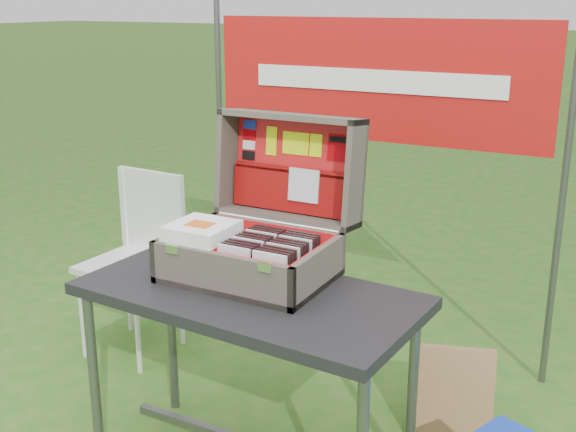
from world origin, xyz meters
The scene contains 86 objects.
table centered at (0.03, -0.08, 0.36)m, with size 1.15×0.57×0.72m, color black, non-canonical shape.
table_top centered at (0.03, -0.08, 0.70)m, with size 1.15×0.57×0.04m, color black.
table_leg_fl centered at (-0.48, -0.31, 0.34)m, with size 0.04×0.04×0.68m, color #59595B.
table_leg_bl centered at (-0.48, 0.15, 0.34)m, with size 0.04×0.04×0.68m, color #59595B.
table_leg_br centered at (0.55, 0.15, 0.34)m, with size 0.04×0.04×0.68m, color #59595B.
suitcase centered at (-0.02, 0.08, 0.98)m, with size 0.55×0.56×0.53m, color brown, non-canonical shape.
suitcase_base_bottom centered at (-0.02, 0.02, 0.73)m, with size 0.55×0.40×0.02m, color brown.
suitcase_base_wall_front centered at (-0.02, -0.17, 0.79)m, with size 0.55×0.02×0.15m, color brown.
suitcase_base_wall_back centered at (-0.02, 0.20, 0.79)m, with size 0.55×0.02×0.15m, color brown.
suitcase_base_wall_left centered at (-0.29, 0.02, 0.79)m, with size 0.02×0.40×0.15m, color brown.
suitcase_base_wall_right centered at (0.24, 0.02, 0.79)m, with size 0.02×0.40×0.15m, color brown.
suitcase_liner_floor centered at (-0.02, 0.02, 0.74)m, with size 0.51×0.35×0.01m, color red.
suitcase_latch_left centered at (-0.20, -0.18, 0.86)m, with size 0.05×0.01×0.03m, color silver.
suitcase_latch_right centered at (0.16, -0.18, 0.86)m, with size 0.05×0.01×0.03m, color silver.
suitcase_hinge centered at (-0.02, 0.21, 0.87)m, with size 0.02×0.02×0.50m, color silver.
suitcase_lid_back centered at (-0.02, 0.37, 1.05)m, with size 0.55×0.40×0.02m, color brown.
suitcase_lid_rim_far centered at (-0.02, 0.33, 1.24)m, with size 0.55×0.02×0.15m, color brown.
suitcase_lid_rim_near centered at (-0.02, 0.29, 0.87)m, with size 0.55×0.02×0.15m, color brown.
suitcase_lid_rim_left centered at (-0.29, 0.31, 1.06)m, with size 0.02×0.40×0.15m, color brown.
suitcase_lid_rim_right centered at (0.24, 0.31, 1.06)m, with size 0.02×0.40×0.15m, color brown.
suitcase_lid_liner centered at (-0.02, 0.36, 1.05)m, with size 0.51×0.35×0.01m, color red.
suitcase_liner_wall_front centered at (-0.02, -0.16, 0.80)m, with size 0.51×0.01×0.13m, color red.
suitcase_liner_wall_back centered at (-0.02, 0.19, 0.80)m, with size 0.51×0.01×0.13m, color red.
suitcase_liner_wall_left centered at (-0.27, 0.02, 0.80)m, with size 0.01×0.35×0.13m, color red.
suitcase_liner_wall_right centered at (0.23, 0.02, 0.80)m, with size 0.01×0.35×0.13m, color red.
suitcase_lid_pocket centered at (-0.02, 0.33, 0.96)m, with size 0.49×0.16×0.03m, color maroon.
suitcase_pocket_edge centered at (-0.02, 0.33, 1.04)m, with size 0.48×0.02×0.02m, color maroon.
suitcase_pocket_cd centered at (0.04, 0.32, 0.99)m, with size 0.12×0.12×0.01m, color silver.
lid_sticker_cc_a centered at (-0.22, 0.37, 1.19)m, with size 0.05×0.03×0.00m, color #1933B2.
lid_sticker_cc_b centered at (-0.22, 0.36, 1.15)m, with size 0.05×0.03×0.00m, color #AA0008.
lid_sticker_cc_c centered at (-0.22, 0.36, 1.11)m, with size 0.05×0.03×0.00m, color white.
lid_sticker_cc_d centered at (-0.22, 0.36, 1.07)m, with size 0.05×0.03×0.00m, color black.
lid_card_neon_tall centered at (-0.13, 0.36, 1.14)m, with size 0.04×0.11×0.00m, color #CEE70C.
lid_card_neon_main centered at (-0.02, 0.36, 1.14)m, with size 0.11×0.08×0.00m, color #CEE70C.
lid_card_neon_small centered at (0.06, 0.36, 1.14)m, with size 0.05×0.08×0.00m, color #CEE70C.
lid_sticker_band centered at (0.16, 0.36, 1.14)m, with size 0.10×0.10×0.00m, color #AA0008.
lid_sticker_band_bar centered at (0.16, 0.37, 1.17)m, with size 0.09×0.02×0.00m, color black.
cd_left_0 centered at (0.01, -0.13, 0.82)m, with size 0.12×0.01×0.14m, color silver.
cd_left_1 centered at (0.01, -0.11, 0.82)m, with size 0.12×0.01×0.14m, color black.
cd_left_2 centered at (0.01, -0.09, 0.82)m, with size 0.12×0.01×0.14m, color black.
cd_left_3 centered at (0.01, -0.07, 0.82)m, with size 0.12×0.01×0.14m, color black.
cd_left_4 centered at (0.01, -0.05, 0.82)m, with size 0.12×0.01×0.14m, color silver.
cd_left_5 centered at (0.01, -0.03, 0.82)m, with size 0.12×0.01×0.14m, color black.
cd_left_6 centered at (0.01, 0.00, 0.82)m, with size 0.12×0.01×0.14m, color black.
cd_left_7 centered at (0.01, 0.02, 0.82)m, with size 0.12×0.01×0.14m, color black.
cd_left_8 centered at (0.01, 0.04, 0.82)m, with size 0.12×0.01×0.14m, color silver.
cd_left_9 centered at (0.01, 0.06, 0.82)m, with size 0.12×0.01×0.14m, color black.
cd_left_10 centered at (0.01, 0.08, 0.82)m, with size 0.12×0.01×0.14m, color black.
cd_left_11 centered at (0.01, 0.11, 0.82)m, with size 0.12×0.01×0.14m, color black.
cd_right_0 centered at (0.15, -0.13, 0.82)m, with size 0.12×0.01×0.14m, color silver.
cd_right_1 centered at (0.15, -0.11, 0.82)m, with size 0.12×0.01×0.14m, color black.
cd_right_2 centered at (0.15, -0.09, 0.82)m, with size 0.12×0.01×0.14m, color black.
cd_right_3 centered at (0.15, -0.07, 0.82)m, with size 0.12×0.01×0.14m, color black.
cd_right_4 centered at (0.15, -0.05, 0.82)m, with size 0.12×0.01×0.14m, color silver.
cd_right_5 centered at (0.15, -0.03, 0.82)m, with size 0.12×0.01×0.14m, color black.
cd_right_6 centered at (0.15, 0.00, 0.82)m, with size 0.12×0.01×0.14m, color black.
cd_right_7 centered at (0.15, 0.02, 0.82)m, with size 0.12×0.01×0.14m, color black.
cd_right_8 centered at (0.15, 0.04, 0.82)m, with size 0.12×0.01×0.14m, color silver.
cd_right_9 centered at (0.15, 0.06, 0.82)m, with size 0.12×0.01×0.14m, color black.
cd_right_10 centered at (0.15, 0.08, 0.82)m, with size 0.12×0.01×0.14m, color black.
cd_right_11 centered at (0.15, 0.11, 0.82)m, with size 0.12×0.01×0.14m, color black.
songbook_0 centered at (-0.17, -0.06, 0.87)m, with size 0.21×0.21×0.01m, color white.
songbook_1 centered at (-0.17, -0.06, 0.87)m, with size 0.21×0.21×0.01m, color white.
songbook_2 centered at (-0.17, -0.06, 0.88)m, with size 0.21×0.21×0.01m, color white.
songbook_3 centered at (-0.17, -0.06, 0.88)m, with size 0.21×0.21×0.01m, color white.
songbook_4 centered at (-0.17, -0.06, 0.89)m, with size 0.21×0.21×0.01m, color white.
songbook_5 centered at (-0.17, -0.06, 0.89)m, with size 0.21×0.21×0.01m, color white.
songbook_6 centered at (-0.17, -0.06, 0.90)m, with size 0.21×0.21×0.01m, color white.
songbook_7 centered at (-0.17, -0.06, 0.90)m, with size 0.21×0.21×0.01m, color white.
songbook_8 centered at (-0.17, -0.06, 0.91)m, with size 0.21×0.21×0.01m, color white.
songbook_9 centered at (-0.17, -0.06, 0.91)m, with size 0.21×0.21×0.01m, color white.
songbook_graphic centered at (-0.17, -0.07, 0.92)m, with size 0.09×0.07×0.00m, color #D85919.
chair centered at (-0.97, 0.47, 0.43)m, with size 0.39×0.43×0.86m, color silver, non-canonical shape.
chair_seat centered at (-0.97, 0.47, 0.44)m, with size 0.39×0.39×0.03m, color silver.
chair_backrest centered at (-0.97, 0.66, 0.66)m, with size 0.39×0.03×0.41m, color silver.
chair_leg_fl centered at (-1.13, 0.31, 0.22)m, with size 0.02×0.02×0.44m, color silver.
chair_leg_fr centered at (-0.80, 0.31, 0.22)m, with size 0.02×0.02×0.44m, color silver.
chair_leg_bl centered at (-1.13, 0.64, 0.22)m, with size 0.02×0.02×0.44m, color silver.
chair_leg_br centered at (-0.80, 0.64, 0.22)m, with size 0.02×0.02×0.44m, color silver.
chair_upright_left centered at (-1.13, 0.66, 0.65)m, with size 0.02×0.02×0.41m, color silver.
chair_upright_right centered at (-0.80, 0.66, 0.65)m, with size 0.02×0.02×0.41m, color silver.
cardboard_box centered at (0.58, 0.52, 0.18)m, with size 0.33×0.05×0.35m, color olive.
banner_post_left centered at (-0.85, 1.10, 0.85)m, with size 0.03×0.03×1.70m, color #59595B.
banner_post_right centered at (0.85, 1.10, 0.85)m, with size 0.03×0.03×1.70m, color #59595B.
banner centered at (0.00, 1.09, 1.30)m, with size 1.60×0.01×0.55m, color #A71110.
banner_text centered at (0.00, 1.08, 1.30)m, with size 1.20×0.00×0.10m, color white.
Camera 1 is at (1.21, -1.99, 1.66)m, focal length 45.00 mm.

